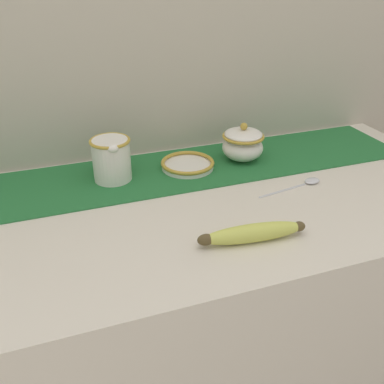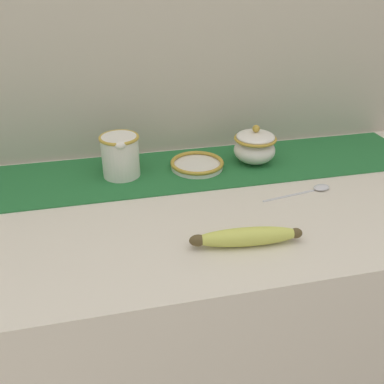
% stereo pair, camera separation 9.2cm
% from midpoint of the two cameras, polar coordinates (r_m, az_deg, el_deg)
% --- Properties ---
extents(countertop, '(1.57, 0.63, 0.91)m').
position_cam_midpoint_polar(countertop, '(1.26, -4.80, -20.07)').
color(countertop, beige).
rests_on(countertop, ground_plane).
extents(back_wall, '(2.37, 0.04, 2.40)m').
position_cam_midpoint_polar(back_wall, '(1.18, -10.83, 18.30)').
color(back_wall, '#B7AD99').
rests_on(back_wall, ground_plane).
extents(table_runner, '(1.44, 0.26, 0.00)m').
position_cam_midpoint_polar(table_runner, '(1.12, -8.10, 2.35)').
color(table_runner, '#236B33').
rests_on(table_runner, countertop).
extents(cream_pitcher, '(0.10, 0.12, 0.11)m').
position_cam_midpoint_polar(cream_pitcher, '(1.08, -13.13, 4.41)').
color(cream_pitcher, white).
rests_on(cream_pitcher, countertop).
extents(sugar_bowl, '(0.11, 0.11, 0.11)m').
position_cam_midpoint_polar(sugar_bowl, '(1.17, 4.56, 6.38)').
color(sugar_bowl, white).
rests_on(sugar_bowl, countertop).
extents(small_dish, '(0.14, 0.14, 0.02)m').
position_cam_midpoint_polar(small_dish, '(1.14, -2.92, 3.66)').
color(small_dish, white).
rests_on(small_dish, countertop).
extents(banana, '(0.23, 0.06, 0.04)m').
position_cam_midpoint_polar(banana, '(0.85, 5.00, -5.57)').
color(banana, '#CCD156').
rests_on(banana, countertop).
extents(spoon, '(0.18, 0.05, 0.01)m').
position_cam_midpoint_polar(spoon, '(1.09, 12.96, 1.24)').
color(spoon, silver).
rests_on(spoon, countertop).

